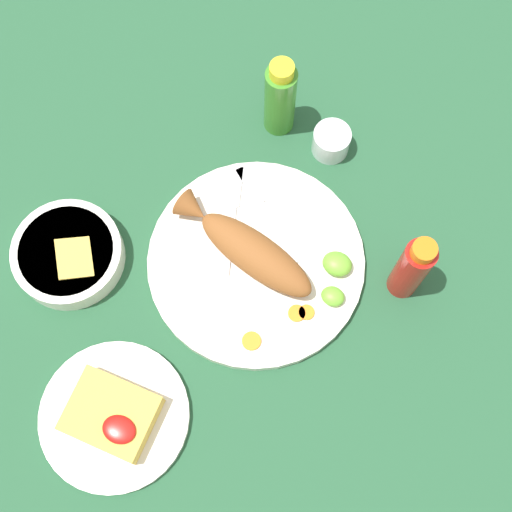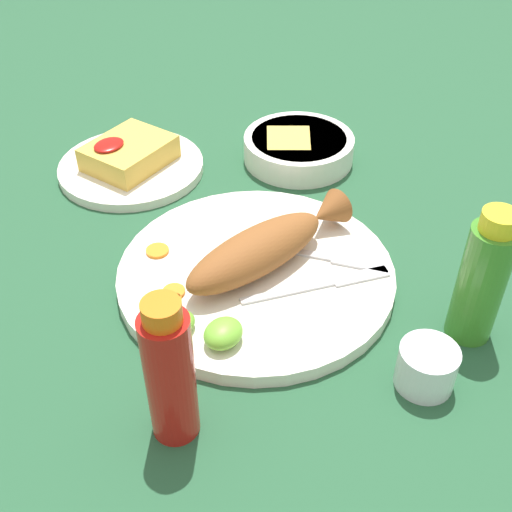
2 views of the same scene
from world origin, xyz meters
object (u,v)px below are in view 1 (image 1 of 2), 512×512
(hot_sauce_bottle_red, at_px, (412,268))
(hot_sauce_bottle_green, at_px, (280,98))
(fried_fish, at_px, (248,249))
(fork_far, at_px, (264,208))
(side_plate_fries, at_px, (114,416))
(main_plate, at_px, (256,262))
(fork_near, at_px, (233,212))
(salt_cup, at_px, (331,142))
(guacamole_bowl, at_px, (68,254))

(hot_sauce_bottle_red, relative_size, hot_sauce_bottle_green, 1.02)
(fried_fish, xyz_separation_m, hot_sauce_bottle_red, (0.24, 0.05, 0.04))
(fork_far, distance_m, side_plate_fries, 0.39)
(fried_fish, distance_m, side_plate_fries, 0.32)
(main_plate, bearing_deg, hot_sauce_bottle_green, 104.36)
(fork_near, relative_size, hot_sauce_bottle_red, 1.08)
(salt_cup, bearing_deg, fried_fish, -102.01)
(hot_sauce_bottle_red, height_order, guacamole_bowl, hot_sauce_bottle_red)
(hot_sauce_bottle_green, relative_size, side_plate_fries, 0.75)
(fork_near, xyz_separation_m, hot_sauce_bottle_green, (0.00, 0.19, 0.06))
(hot_sauce_bottle_red, distance_m, hot_sauce_bottle_green, 0.34)
(guacamole_bowl, bearing_deg, fried_fish, 23.22)
(salt_cup, bearing_deg, main_plate, -98.24)
(fork_near, bearing_deg, guacamole_bowl, 111.10)
(fork_far, height_order, hot_sauce_bottle_red, hot_sauce_bottle_red)
(guacamole_bowl, bearing_deg, hot_sauce_bottle_red, 18.41)
(hot_sauce_bottle_green, bearing_deg, salt_cup, -6.80)
(fork_far, relative_size, guacamole_bowl, 0.90)
(fried_fish, xyz_separation_m, side_plate_fries, (-0.08, -0.30, -0.04))
(main_plate, distance_m, side_plate_fries, 0.31)
(fried_fish, bearing_deg, fork_far, 109.66)
(fork_near, xyz_separation_m, hot_sauce_bottle_red, (0.29, -0.00, 0.06))
(fork_far, bearing_deg, hot_sauce_bottle_green, -37.55)
(fork_near, height_order, salt_cup, salt_cup)
(hot_sauce_bottle_red, xyz_separation_m, guacamole_bowl, (-0.49, -0.16, -0.06))
(main_plate, bearing_deg, fried_fish, 165.77)
(fork_near, distance_m, side_plate_fries, 0.36)
(fried_fish, bearing_deg, hot_sauce_bottle_red, 27.13)
(fried_fish, xyz_separation_m, hot_sauce_bottle_green, (-0.05, 0.24, 0.03))
(hot_sauce_bottle_red, height_order, salt_cup, hot_sauce_bottle_red)
(salt_cup, bearing_deg, hot_sauce_bottle_green, 173.20)
(fork_far, xyz_separation_m, hot_sauce_bottle_red, (0.24, -0.03, 0.06))
(hot_sauce_bottle_green, distance_m, guacamole_bowl, 0.41)
(fork_far, bearing_deg, hot_sauce_bottle_red, -147.88)
(hot_sauce_bottle_green, distance_m, side_plate_fries, 0.55)
(main_plate, xyz_separation_m, fork_far, (-0.02, 0.09, 0.01))
(hot_sauce_bottle_green, bearing_deg, fork_far, -75.99)
(fork_near, height_order, hot_sauce_bottle_red, hot_sauce_bottle_red)
(side_plate_fries, height_order, guacamole_bowl, guacamole_bowl)
(fork_far, relative_size, side_plate_fries, 0.70)
(fried_fish, bearing_deg, guacamole_bowl, -142.55)
(side_plate_fries, xyz_separation_m, guacamole_bowl, (-0.17, 0.19, 0.02))
(main_plate, bearing_deg, salt_cup, 81.76)
(main_plate, xyz_separation_m, hot_sauce_bottle_green, (-0.06, 0.25, 0.07))
(hot_sauce_bottle_red, height_order, side_plate_fries, hot_sauce_bottle_red)
(main_plate, xyz_separation_m, salt_cup, (0.03, 0.23, 0.01))
(fried_fish, height_order, salt_cup, fried_fish)
(salt_cup, distance_m, guacamole_bowl, 0.46)
(fork_far, bearing_deg, side_plate_fries, 117.41)
(fork_near, xyz_separation_m, guacamole_bowl, (-0.21, -0.17, 0.00))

